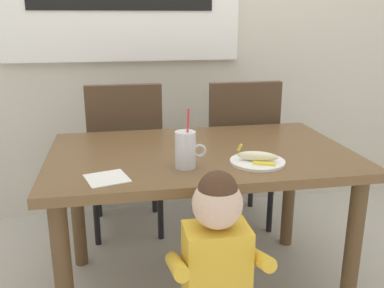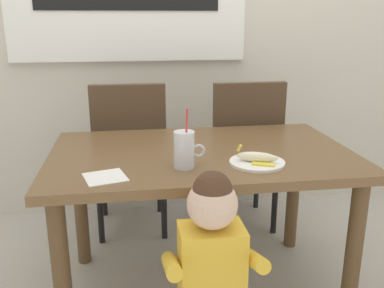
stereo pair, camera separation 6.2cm
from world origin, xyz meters
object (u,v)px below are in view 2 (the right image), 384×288
at_px(peeled_banana, 258,157).
at_px(snack_plate, 257,162).
at_px(paper_napkin, 105,177).
at_px(dining_table, 201,172).
at_px(dining_chair_right, 242,147).
at_px(milk_cup, 185,152).
at_px(dining_chair_left, 130,151).
at_px(toddler_standing, 212,258).

bearing_deg(peeled_banana, snack_plate, 81.02).
bearing_deg(paper_napkin, peeled_banana, 5.54).
distance_m(dining_table, dining_chair_right, 0.71).
bearing_deg(milk_cup, peeled_banana, -2.33).
distance_m(dining_chair_left, milk_cup, 0.91).
distance_m(dining_chair_left, peeled_banana, 1.03).
xyz_separation_m(dining_table, toddler_standing, (-0.06, -0.57, -0.10)).
bearing_deg(snack_plate, dining_table, 133.30).
bearing_deg(toddler_standing, milk_cup, 97.03).
bearing_deg(milk_cup, toddler_standing, -82.97).
distance_m(milk_cup, paper_napkin, 0.33).
xyz_separation_m(dining_chair_left, paper_napkin, (-0.09, -0.92, 0.19)).
bearing_deg(dining_chair_left, peeled_banana, 121.18).
height_order(milk_cup, snack_plate, milk_cup).
relative_size(dining_table, dining_chair_right, 1.42).
xyz_separation_m(snack_plate, paper_napkin, (-0.62, -0.07, -0.00)).
relative_size(dining_chair_left, peeled_banana, 5.54).
bearing_deg(dining_chair_left, paper_napkin, 84.27).
bearing_deg(dining_chair_left, snack_plate, 121.52).
xyz_separation_m(dining_chair_right, peeled_banana, (-0.17, -0.83, 0.22)).
distance_m(dining_table, dining_chair_left, 0.73).
height_order(dining_table, toddler_standing, toddler_standing).
relative_size(dining_chair_right, paper_napkin, 6.40).
xyz_separation_m(toddler_standing, snack_plate, (0.26, 0.36, 0.21)).
relative_size(toddler_standing, milk_cup, 3.35).
distance_m(dining_chair_left, toddler_standing, 1.24).
distance_m(dining_chair_right, milk_cup, 0.97).
distance_m(snack_plate, paper_napkin, 0.62).
distance_m(milk_cup, peeled_banana, 0.30).
relative_size(dining_chair_right, snack_plate, 4.17).
relative_size(milk_cup, paper_napkin, 1.67).
distance_m(dining_table, milk_cup, 0.29).
bearing_deg(dining_chair_right, paper_napkin, 48.71).
height_order(dining_table, dining_chair_left, dining_chair_left).
bearing_deg(snack_plate, toddler_standing, -126.00).
height_order(dining_chair_left, dining_chair_right, same).
xyz_separation_m(milk_cup, snack_plate, (0.30, -0.00, -0.06)).
relative_size(toddler_standing, paper_napkin, 5.59).
bearing_deg(peeled_banana, paper_napkin, -174.46).
bearing_deg(snack_plate, milk_cup, 179.41).
bearing_deg(toddler_standing, snack_plate, 54.00).
xyz_separation_m(milk_cup, paper_napkin, (-0.31, -0.07, -0.06)).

